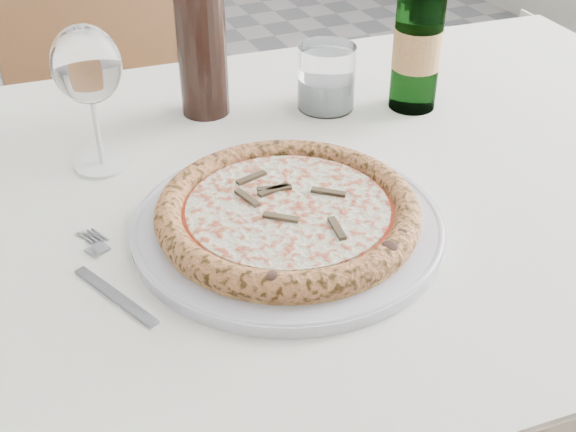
% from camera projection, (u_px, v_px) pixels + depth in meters
% --- Properties ---
extents(dining_table, '(1.51, 0.96, 0.76)m').
position_uv_depth(dining_table, '(257.00, 245.00, 0.94)').
color(dining_table, brown).
rests_on(dining_table, floor).
extents(chair_far, '(0.49, 0.49, 0.93)m').
position_uv_depth(chair_far, '(125.00, 105.00, 1.60)').
color(chair_far, brown).
rests_on(chair_far, floor).
extents(plate, '(0.35, 0.35, 0.02)m').
position_uv_depth(plate, '(288.00, 224.00, 0.81)').
color(plate, silver).
rests_on(plate, dining_table).
extents(pizza, '(0.30, 0.30, 0.03)m').
position_uv_depth(pizza, '(288.00, 211.00, 0.80)').
color(pizza, '#D8A453').
rests_on(pizza, plate).
extents(fork, '(0.06, 0.17, 0.00)m').
position_uv_depth(fork, '(109.00, 280.00, 0.74)').
color(fork, gray).
rests_on(fork, dining_table).
extents(wine_glass, '(0.08, 0.08, 0.19)m').
position_uv_depth(wine_glass, '(87.00, 68.00, 0.86)').
color(wine_glass, white).
rests_on(wine_glass, dining_table).
extents(tumbler, '(0.08, 0.08, 0.09)m').
position_uv_depth(tumbler, '(326.00, 81.00, 1.06)').
color(tumbler, white).
rests_on(tumbler, dining_table).
extents(beer_bottle, '(0.07, 0.07, 0.27)m').
position_uv_depth(beer_bottle, '(418.00, 37.00, 1.03)').
color(beer_bottle, '#2C572C').
rests_on(beer_bottle, dining_table).
extents(wine_bottle, '(0.07, 0.07, 0.29)m').
position_uv_depth(wine_bottle, '(201.00, 32.00, 1.00)').
color(wine_bottle, black).
rests_on(wine_bottle, dining_table).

